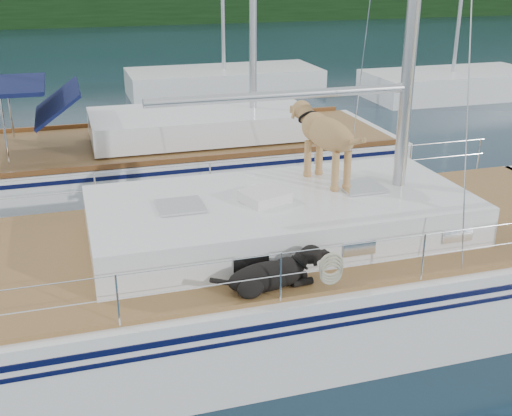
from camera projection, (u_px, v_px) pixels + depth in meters
name	position (u px, v px, depth m)	size (l,w,h in m)	color
ground	(227.00, 320.00, 9.24)	(120.00, 120.00, 0.00)	black
shore_bank	(80.00, 16.00, 50.22)	(92.00, 1.00, 1.20)	#595147
main_sailboat	(233.00, 276.00, 9.02)	(12.00, 3.80, 14.01)	white
neighbor_sailboat	(154.00, 163.00, 14.20)	(11.00, 3.50, 13.30)	white
bg_boat_center	(224.00, 82.00, 24.42)	(7.20, 3.00, 11.65)	white
bg_boat_east	(452.00, 85.00, 23.90)	(6.40, 3.00, 11.65)	white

